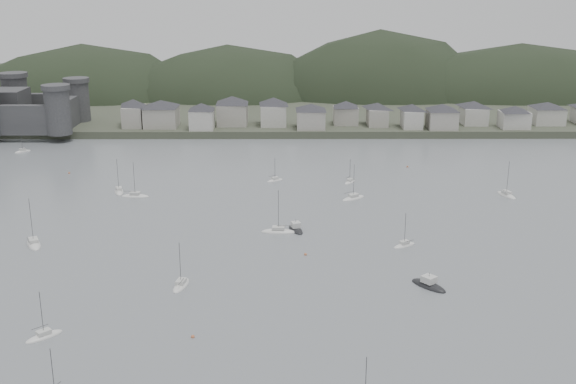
{
  "coord_description": "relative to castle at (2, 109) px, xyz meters",
  "views": [
    {
      "loc": [
        -0.66,
        -110.7,
        62.31
      ],
      "look_at": [
        0.0,
        75.0,
        6.0
      ],
      "focal_mm": 43.47,
      "sensor_mm": 36.0,
      "label": 1
    }
  ],
  "objects": [
    {
      "name": "forested_ridge",
      "position": [
        124.83,
        89.6,
        -22.25
      ],
      "size": [
        851.55,
        103.94,
        102.57
      ],
      "color": "black",
      "rests_on": "ground"
    },
    {
      "name": "sailboat_lead",
      "position": [
        117.47,
        -121.03,
        -10.79
      ],
      "size": [
        9.18,
        3.47,
        12.31
      ],
      "rotation": [
        0.0,
        0.0,
        4.65
      ],
      "color": "silver",
      "rests_on": "ground"
    },
    {
      "name": "castle",
      "position": [
        0.0,
        0.0,
        0.0
      ],
      "size": [
        66.0,
        43.0,
        20.0
      ],
      "color": "#37373A",
      "rests_on": "far_shore_land"
    },
    {
      "name": "mooring_buoys",
      "position": [
        106.82,
        -114.58,
        -10.81
      ],
      "size": [
        153.13,
        122.03,
        0.7
      ],
      "color": "#C06840",
      "rests_on": "ground"
    },
    {
      "name": "far_shore_land",
      "position": [
        120.0,
        115.2,
        -9.46
      ],
      "size": [
        900.0,
        250.0,
        3.0
      ],
      "primitive_type": "cube",
      "color": "#383D2D",
      "rests_on": "ground"
    },
    {
      "name": "motor_launch_near",
      "position": [
        149.8,
        -154.54,
        -10.68
      ],
      "size": [
        8.13,
        8.94,
        4.11
      ],
      "rotation": [
        0.0,
        0.0,
        0.68
      ],
      "color": "black",
      "rests_on": "ground"
    },
    {
      "name": "moored_fleet",
      "position": [
        109.95,
        -128.67,
        -10.79
      ],
      "size": [
        237.89,
        174.43,
        12.85
      ],
      "color": "silver",
      "rests_on": "ground"
    },
    {
      "name": "waterfront_town",
      "position": [
        170.59,
        3.54,
        -2.3
      ],
      "size": [
        451.48,
        28.46,
        12.92
      ],
      "color": "#9A978D",
      "rests_on": "far_shore_land"
    },
    {
      "name": "ground",
      "position": [
        120.0,
        -179.8,
        -10.96
      ],
      "size": [
        900.0,
        900.0,
        0.0
      ],
      "primitive_type": "plane",
      "color": "slate",
      "rests_on": "ground"
    },
    {
      "name": "motor_launch_far",
      "position": [
        121.97,
        -119.44,
        -10.67
      ],
      "size": [
        5.11,
        8.22,
        3.85
      ],
      "rotation": [
        0.0,
        0.0,
        3.47
      ],
      "color": "black",
      "rests_on": "ground"
    }
  ]
}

